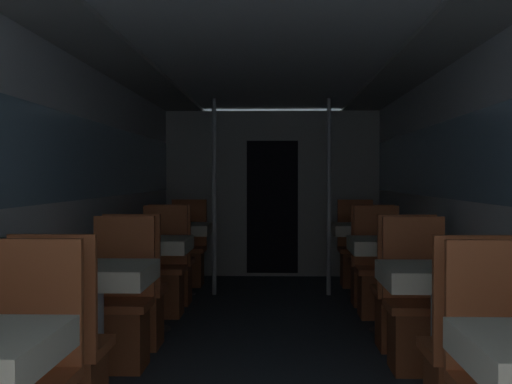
{
  "coord_description": "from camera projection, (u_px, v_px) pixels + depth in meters",
  "views": [
    {
      "loc": [
        0.06,
        -1.58,
        1.24
      ],
      "look_at": [
        -0.07,
        2.83,
        1.15
      ],
      "focal_mm": 50.0,
      "sensor_mm": 36.0,
      "label": 1
    }
  ],
  "objects": [
    {
      "name": "dining_table_left_1",
      "position": [
        95.0,
        283.0,
        4.01
      ],
      "size": [
        0.63,
        0.63,
        0.75
      ],
      "color": "#4C4C51",
      "rests_on": "ground_plane"
    },
    {
      "name": "ceiling_panel",
      "position": [
        269.0,
        56.0,
        5.11
      ],
      "size": [
        2.72,
        9.9,
        0.07
      ],
      "color": "silver",
      "rests_on": "wall_left"
    },
    {
      "name": "dining_table_right_2",
      "position": [
        390.0,
        252.0,
        5.72
      ],
      "size": [
        0.63,
        0.63,
        0.75
      ],
      "color": "#4C4C51",
      "rests_on": "ground_plane"
    },
    {
      "name": "chair_right_near_2",
      "position": [
        403.0,
        309.0,
        5.12
      ],
      "size": [
        0.41,
        0.41,
        0.98
      ],
      "color": "brown",
      "rests_on": "ground_plane"
    },
    {
      "name": "dining_table_right_3",
      "position": [
        363.0,
        234.0,
        7.48
      ],
      "size": [
        0.63,
        0.63,
        0.75
      ],
      "color": "#4C4C51",
      "rests_on": "ground_plane"
    },
    {
      "name": "wall_right",
      "position": [
        458.0,
        200.0,
        5.09
      ],
      "size": [
        0.05,
        9.9,
        2.07
      ],
      "color": "silver",
      "rests_on": "ground_plane"
    },
    {
      "name": "bulkhead_far",
      "position": [
        272.0,
        194.0,
        8.94
      ],
      "size": [
        2.67,
        0.09,
        2.07
      ],
      "color": "#A8A8A3",
      "rests_on": "ground_plane"
    },
    {
      "name": "dining_table_left_2",
      "position": [
        151.0,
        251.0,
        5.77
      ],
      "size": [
        0.63,
        0.63,
        0.75
      ],
      "color": "#4C4C51",
      "rests_on": "ground_plane"
    },
    {
      "name": "chair_right_far_1",
      "position": [
        418.0,
        325.0,
        4.57
      ],
      "size": [
        0.41,
        0.41,
        0.98
      ],
      "rotation": [
        0.0,
        0.0,
        3.14
      ],
      "color": "brown",
      "rests_on": "ground_plane"
    },
    {
      "name": "chair_left_far_2",
      "position": [
        163.0,
        283.0,
        6.39
      ],
      "size": [
        0.41,
        0.41,
        0.98
      ],
      "rotation": [
        0.0,
        0.0,
        3.14
      ],
      "color": "brown",
      "rests_on": "ground_plane"
    },
    {
      "name": "chair_right_near_3",
      "position": [
        371.0,
        275.0,
        6.88
      ],
      "size": [
        0.41,
        0.41,
        0.98
      ],
      "color": "brown",
      "rests_on": "ground_plane"
    },
    {
      "name": "chair_left_near_1",
      "position": [
        63.0,
        374.0,
        3.41
      ],
      "size": [
        0.41,
        0.41,
        0.98
      ],
      "color": "brown",
      "rests_on": "ground_plane"
    },
    {
      "name": "dining_table_left_3",
      "position": [
        180.0,
        234.0,
        7.53
      ],
      "size": [
        0.63,
        0.63,
        0.75
      ],
      "color": "#4C4C51",
      "rests_on": "ground_plane"
    },
    {
      "name": "chair_right_near_1",
      "position": [
        468.0,
        378.0,
        3.36
      ],
      "size": [
        0.41,
        0.41,
        0.98
      ],
      "color": "brown",
      "rests_on": "ground_plane"
    },
    {
      "name": "dining_table_right_1",
      "position": [
        440.0,
        285.0,
        3.96
      ],
      "size": [
        0.63,
        0.63,
        0.75
      ],
      "color": "#4C4C51",
      "rests_on": "ground_plane"
    },
    {
      "name": "chair_right_far_2",
      "position": [
        379.0,
        283.0,
        6.33
      ],
      "size": [
        0.41,
        0.41,
        0.98
      ],
      "rotation": [
        0.0,
        0.0,
        3.14
      ],
      "color": "brown",
      "rests_on": "ground_plane"
    },
    {
      "name": "chair_left_far_3",
      "position": [
        188.0,
        260.0,
        8.15
      ],
      "size": [
        0.41,
        0.41,
        0.98
      ],
      "rotation": [
        0.0,
        0.0,
        3.14
      ],
      "color": "brown",
      "rests_on": "ground_plane"
    },
    {
      "name": "chair_left_far_1",
      "position": [
        119.0,
        323.0,
        4.63
      ],
      "size": [
        0.41,
        0.41,
        0.98
      ],
      "rotation": [
        0.0,
        0.0,
        3.14
      ],
      "color": "brown",
      "rests_on": "ground_plane"
    },
    {
      "name": "support_pole_left_3",
      "position": [
        214.0,
        197.0,
        7.52
      ],
      "size": [
        0.05,
        0.05,
        2.07
      ],
      "color": "silver",
      "rests_on": "ground_plane"
    },
    {
      "name": "chair_right_far_3",
      "position": [
        357.0,
        260.0,
        8.09
      ],
      "size": [
        0.41,
        0.41,
        0.98
      ],
      "rotation": [
        0.0,
        0.0,
        3.14
      ],
      "color": "brown",
      "rests_on": "ground_plane"
    },
    {
      "name": "support_pole_right_3",
      "position": [
        329.0,
        197.0,
        7.48
      ],
      "size": [
        0.05,
        0.05,
        2.07
      ],
      "color": "silver",
      "rests_on": "ground_plane"
    },
    {
      "name": "chair_left_near_3",
      "position": [
        172.0,
        274.0,
        6.94
      ],
      "size": [
        0.41,
        0.41,
        0.98
      ],
      "color": "brown",
      "rests_on": "ground_plane"
    },
    {
      "name": "wall_left",
      "position": [
        82.0,
        199.0,
        5.17
      ],
      "size": [
        0.05,
        9.9,
        2.07
      ],
      "color": "silver",
      "rests_on": "ground_plane"
    },
    {
      "name": "chair_left_near_2",
      "position": [
        136.0,
        307.0,
        5.17
      ],
      "size": [
        0.41,
        0.41,
        0.98
      ],
      "color": "brown",
      "rests_on": "ground_plane"
    }
  ]
}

